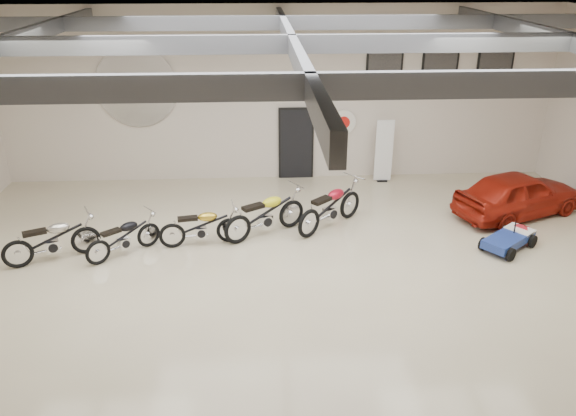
{
  "coord_description": "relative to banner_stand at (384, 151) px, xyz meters",
  "views": [
    {
      "loc": [
        -0.62,
        -10.01,
        6.11
      ],
      "look_at": [
        0.0,
        1.2,
        1.1
      ],
      "focal_mm": 35.0,
      "sensor_mm": 36.0,
      "label": 1
    }
  ],
  "objects": [
    {
      "name": "floor",
      "position": [
        -3.06,
        -5.5,
        -0.94
      ],
      "size": [
        16.0,
        12.0,
        0.01
      ],
      "primitive_type": "cube",
      "color": "#C5B996",
      "rests_on": "ground"
    },
    {
      "name": "ceiling",
      "position": [
        -3.06,
        -5.5,
        4.06
      ],
      "size": [
        16.0,
        12.0,
        0.01
      ],
      "primitive_type": "cube",
      "color": "slate",
      "rests_on": "back_wall"
    },
    {
      "name": "back_wall",
      "position": [
        -3.06,
        0.5,
        1.56
      ],
      "size": [
        16.0,
        0.02,
        5.0
      ],
      "primitive_type": "cube",
      "color": "beige",
      "rests_on": "floor"
    },
    {
      "name": "ceiling_beams",
      "position": [
        -3.06,
        -5.5,
        3.81
      ],
      "size": [
        15.8,
        11.8,
        0.32
      ],
      "primitive_type": null,
      "color": "#55575D",
      "rests_on": "ceiling"
    },
    {
      "name": "door",
      "position": [
        -2.56,
        0.45,
        0.11
      ],
      "size": [
        0.92,
        0.08,
        2.1
      ],
      "primitive_type": "cube",
      "color": "black",
      "rests_on": "back_wall"
    },
    {
      "name": "logo_plaque",
      "position": [
        -7.06,
        0.45,
        1.86
      ],
      "size": [
        2.3,
        0.06,
        1.16
      ],
      "primitive_type": null,
      "color": "silver",
      "rests_on": "back_wall"
    },
    {
      "name": "poster_left",
      "position": [
        -0.06,
        0.46,
        2.16
      ],
      "size": [
        1.05,
        0.08,
        1.35
      ],
      "primitive_type": null,
      "color": "black",
      "rests_on": "back_wall"
    },
    {
      "name": "poster_mid",
      "position": [
        1.54,
        0.46,
        2.16
      ],
      "size": [
        1.05,
        0.08,
        1.35
      ],
      "primitive_type": null,
      "color": "black",
      "rests_on": "back_wall"
    },
    {
      "name": "poster_right",
      "position": [
        3.14,
        0.46,
        2.16
      ],
      "size": [
        1.05,
        0.08,
        1.35
      ],
      "primitive_type": null,
      "color": "black",
      "rests_on": "back_wall"
    },
    {
      "name": "oil_sign",
      "position": [
        -1.16,
        0.45,
        0.76
      ],
      "size": [
        0.72,
        0.1,
        0.72
      ],
      "primitive_type": null,
      "color": "white",
      "rests_on": "back_wall"
    },
    {
      "name": "banner_stand",
      "position": [
        0.0,
        0.0,
        0.0
      ],
      "size": [
        0.52,
        0.23,
        1.87
      ],
      "primitive_type": null,
      "rotation": [
        0.0,
        0.0,
        -0.04
      ],
      "color": "white",
      "rests_on": "floor"
    },
    {
      "name": "motorcycle_silver",
      "position": [
        -8.23,
        -4.38,
        -0.41
      ],
      "size": [
        2.08,
        1.4,
        1.04
      ],
      "primitive_type": null,
      "rotation": [
        0.0,
        0.0,
        0.43
      ],
      "color": "silver",
      "rests_on": "floor"
    },
    {
      "name": "motorcycle_black",
      "position": [
        -6.72,
        -4.22,
        -0.48
      ],
      "size": [
        1.71,
        1.55,
        0.92
      ],
      "primitive_type": null,
      "rotation": [
        0.0,
        0.0,
        0.69
      ],
      "color": "silver",
      "rests_on": "floor"
    },
    {
      "name": "motorcycle_gold",
      "position": [
        -5.04,
        -3.82,
        -0.45
      ],
      "size": [
        1.95,
        0.88,
        0.98
      ],
      "primitive_type": null,
      "rotation": [
        0.0,
        0.0,
        0.17
      ],
      "color": "silver",
      "rests_on": "floor"
    },
    {
      "name": "motorcycle_yellow",
      "position": [
        -3.55,
        -3.39,
        -0.37
      ],
      "size": [
        2.21,
        1.73,
        1.13
      ],
      "primitive_type": null,
      "rotation": [
        0.0,
        0.0,
        0.56
      ],
      "color": "silver",
      "rests_on": "floor"
    },
    {
      "name": "motorcycle_red",
      "position": [
        -1.95,
        -3.05,
        -0.36
      ],
      "size": [
        2.08,
        1.98,
        1.14
      ],
      "primitive_type": null,
      "rotation": [
        0.0,
        0.0,
        0.74
      ],
      "color": "silver",
      "rests_on": "floor"
    },
    {
      "name": "go_kart",
      "position": [
        2.11,
        -4.31,
        -0.62
      ],
      "size": [
        1.83,
        1.66,
        0.62
      ],
      "primitive_type": null,
      "rotation": [
        0.0,
        0.0,
        0.66
      ],
      "color": "navy",
      "rests_on": "floor"
    },
    {
      "name": "vintage_car",
      "position": [
        2.94,
        -2.6,
        -0.34
      ],
      "size": [
        2.61,
        3.75,
        1.18
      ],
      "primitive_type": "imported",
      "rotation": [
        0.0,
        0.0,
        1.96
      ],
      "color": "maroon",
      "rests_on": "floor"
    }
  ]
}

